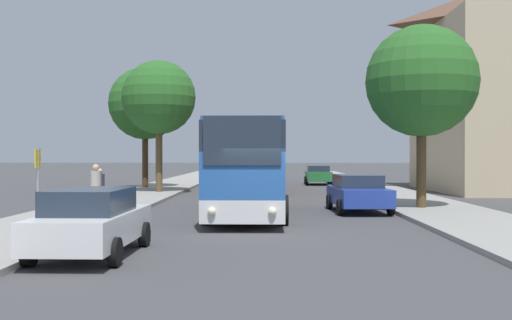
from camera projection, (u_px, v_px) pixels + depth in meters
The scene contains 15 objects.
ground_plane at pixel (266, 231), 18.14m from camera, with size 300.00×300.00×0.00m, color #424244.
sidewalk_left at pixel (37, 228), 18.26m from camera, with size 4.00×120.00×0.15m, color gray.
sidewalk_right at pixel (498, 229), 18.02m from camera, with size 4.00×120.00×0.15m, color gray.
bus_front at pixel (248, 167), 22.79m from camera, with size 2.88×10.79×3.47m.
bus_middle at pixel (259, 162), 37.99m from camera, with size 2.84×10.20×3.42m.
bus_rear at pixel (259, 160), 51.87m from camera, with size 2.93×11.05×3.54m.
parked_car_left_curb at pixel (92, 221), 13.65m from camera, with size 2.04×4.48×1.54m.
parked_car_right_near at pixel (358, 193), 24.16m from camera, with size 2.30×4.36×1.50m.
parked_car_right_far at pixel (318, 175), 46.05m from camera, with size 2.12×4.02×1.47m.
bus_stop_sign at pixel (38, 176), 19.04m from camera, with size 0.08×0.45×2.40m.
pedestrian_waiting_near at pixel (100, 189), 23.19m from camera, with size 0.36×0.36×1.63m.
pedestrian_waiting_far at pixel (96, 190), 21.19m from camera, with size 0.36×0.36×1.83m.
tree_left_near at pixel (159, 98), 34.94m from camera, with size 4.31×4.31×7.67m.
tree_left_far at pixel (145, 104), 39.88m from camera, with size 4.82×4.82×8.00m.
tree_right_near at pixel (422, 81), 24.55m from camera, with size 4.59×4.59×7.49m.
Camera 1 is at (0.01, -18.12, 2.32)m, focal length 42.00 mm.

